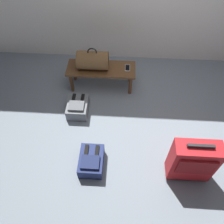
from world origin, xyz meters
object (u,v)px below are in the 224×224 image
Objects in this scene: backpack_grey at (78,107)px; bench at (101,71)px; suitcase_upright_red at (193,161)px; duffel_bag_brown at (93,60)px; cell_phone at (128,68)px; backpack_navy at (91,161)px.

bench is at bearing 61.32° from backpack_grey.
duffel_bag_brown is at bearing 131.06° from suitcase_upright_red.
suitcase_upright_red is 1.67m from backpack_grey.
bench is at bearing 128.35° from suitcase_upright_red.
duffel_bag_brown is at bearing -177.70° from cell_phone.
backpack_grey is (-0.18, -0.53, -0.40)m from duffel_bag_brown.
suitcase_upright_red is at bearing -48.94° from duffel_bag_brown.
suitcase_upright_red is 1.75× the size of backpack_navy.
duffel_bag_brown is 1.16× the size of backpack_grey.
bench is 2.63× the size of backpack_navy.
duffel_bag_brown reaches higher than suitcase_upright_red.
duffel_bag_brown is 1.87m from suitcase_upright_red.
duffel_bag_brown is 0.51m from cell_phone.
suitcase_upright_red is (0.72, -1.42, -0.03)m from cell_phone.
bench is at bearing -0.00° from duffel_bag_brown.
bench is 6.94× the size of cell_phone.
duffel_bag_brown reaches higher than backpack_grey.
bench is 0.64m from backpack_grey.
bench is 1.51× the size of suitcase_upright_red.
duffel_bag_brown is 0.69m from backpack_grey.
backpack_navy is at bearing 177.30° from suitcase_upright_red.
bench is 1.37m from backpack_navy.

